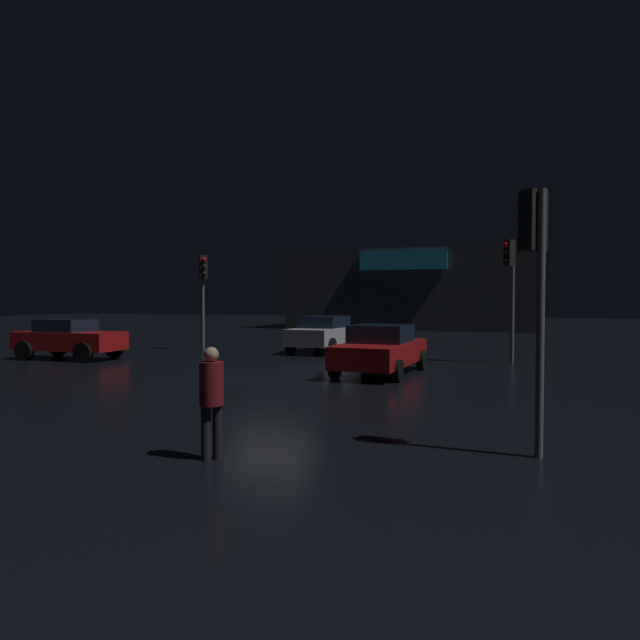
# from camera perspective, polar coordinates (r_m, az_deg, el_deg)

# --- Properties ---
(ground_plane) EXTENTS (120.00, 120.00, 0.00)m
(ground_plane) POSITION_cam_1_polar(r_m,az_deg,el_deg) (17.04, -4.88, -5.56)
(ground_plane) COLOR black
(store_building) EXTENTS (18.02, 10.01, 5.90)m
(store_building) POSITION_cam_1_polar(r_m,az_deg,el_deg) (46.80, 9.18, 2.87)
(store_building) COLOR #33383D
(store_building) RESTS_ON ground
(traffic_signal_main) EXTENTS (0.41, 0.43, 4.18)m
(traffic_signal_main) POSITION_cam_1_polar(r_m,az_deg,el_deg) (26.41, -11.26, 3.57)
(traffic_signal_main) COLOR #595B60
(traffic_signal_main) RESTS_ON ground
(traffic_signal_opposite) EXTENTS (0.42, 0.42, 4.32)m
(traffic_signal_opposite) POSITION_cam_1_polar(r_m,az_deg,el_deg) (21.69, 17.97, 4.13)
(traffic_signal_opposite) COLOR #595B60
(traffic_signal_opposite) RESTS_ON ground
(traffic_signal_cross_right) EXTENTS (0.42, 0.42, 3.79)m
(traffic_signal_cross_right) POSITION_cam_1_polar(r_m,az_deg,el_deg) (8.94, 20.03, 5.84)
(traffic_signal_cross_right) COLOR #595B60
(traffic_signal_cross_right) RESTS_ON ground
(car_near) EXTENTS (2.17, 4.61, 1.53)m
(car_near) POSITION_cam_1_polar(r_m,az_deg,el_deg) (25.08, 0.41, -1.26)
(car_near) COLOR #B7B7BF
(car_near) RESTS_ON ground
(car_far) EXTENTS (3.97, 2.06, 1.50)m
(car_far) POSITION_cam_1_polar(r_m,az_deg,el_deg) (23.89, -23.14, -1.64)
(car_far) COLOR #A51414
(car_far) RESTS_ON ground
(car_crossing) EXTENTS (2.22, 4.66, 1.48)m
(car_crossing) POSITION_cam_1_polar(r_m,az_deg,el_deg) (17.78, 5.92, -2.84)
(car_crossing) COLOR #A51414
(car_crossing) RESTS_ON ground
(pedestrian) EXTENTS (0.48, 0.48, 1.58)m
(pedestrian) POSITION_cam_1_polar(r_m,az_deg,el_deg) (8.40, -10.48, -7.13)
(pedestrian) COLOR black
(pedestrian) RESTS_ON ground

